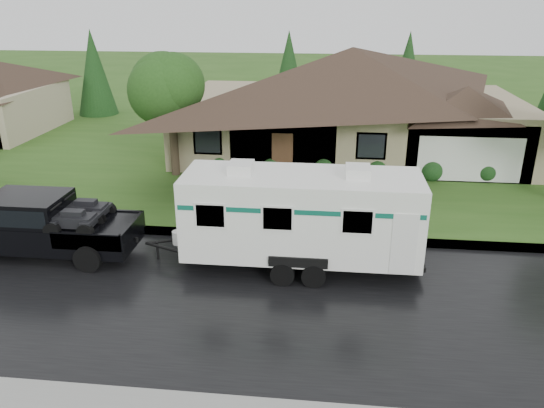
# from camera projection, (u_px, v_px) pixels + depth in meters

# --- Properties ---
(ground) EXTENTS (140.00, 140.00, 0.00)m
(ground) POSITION_uv_depth(u_px,v_px,m) (295.00, 269.00, 17.16)
(ground) COLOR #2F561A
(ground) RESTS_ON ground
(road) EXTENTS (140.00, 8.00, 0.01)m
(road) POSITION_uv_depth(u_px,v_px,m) (290.00, 301.00, 15.31)
(road) COLOR black
(road) RESTS_ON ground
(curb) EXTENTS (140.00, 0.50, 0.15)m
(curb) POSITION_uv_depth(u_px,v_px,m) (299.00, 237.00, 19.21)
(curb) COLOR gray
(curb) RESTS_ON ground
(lawn) EXTENTS (140.00, 26.00, 0.15)m
(lawn) POSITION_uv_depth(u_px,v_px,m) (313.00, 146.00, 31.01)
(lawn) COLOR #2F561A
(lawn) RESTS_ON ground
(house_main) EXTENTS (19.44, 10.80, 6.90)m
(house_main) POSITION_uv_depth(u_px,v_px,m) (356.00, 89.00, 28.42)
(house_main) COLOR tan
(house_main) RESTS_ON lawn
(tree_left_green) EXTENTS (3.52, 3.52, 5.83)m
(tree_left_green) POSITION_uv_depth(u_px,v_px,m) (170.00, 91.00, 24.32)
(tree_left_green) COLOR #382B1E
(tree_left_green) RESTS_ON lawn
(shrub_row) EXTENTS (13.60, 1.00, 1.00)m
(shrub_row) POSITION_uv_depth(u_px,v_px,m) (350.00, 166.00, 25.32)
(shrub_row) COLOR #143814
(shrub_row) RESTS_ON lawn
(pickup_truck) EXTENTS (6.29, 2.39, 2.10)m
(pickup_truck) POSITION_uv_depth(u_px,v_px,m) (39.00, 223.00, 17.78)
(pickup_truck) COLOR black
(pickup_truck) RESTS_ON ground
(travel_trailer) EXTENTS (7.75, 2.72, 3.48)m
(travel_trailer) POSITION_uv_depth(u_px,v_px,m) (301.00, 214.00, 16.61)
(travel_trailer) COLOR white
(travel_trailer) RESTS_ON ground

